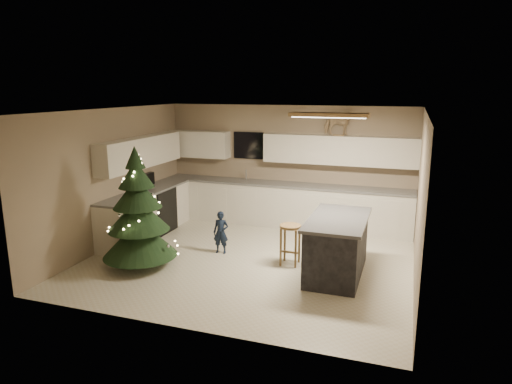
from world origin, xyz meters
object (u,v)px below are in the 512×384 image
Objects in this scene: toddler at (221,232)px; rocking_horse at (339,123)px; island at (337,246)px; bar_stool at (290,235)px; christmas_tree at (138,218)px.

rocking_horse is (1.73, 2.17, 1.87)m from toddler.
toddler is (-2.16, 0.30, -0.09)m from island.
bar_stool is at bearing 153.56° from rocking_horse.
bar_stool is at bearing 168.26° from island.
rocking_horse is at bearing 45.49° from toddler.
island is 0.83× the size of christmas_tree.
island is at bearing -13.79° from toddler.
toddler is 1.26× the size of rocking_horse.
island is at bearing -11.74° from bar_stool.
christmas_tree is 4.46m from rocking_horse.
christmas_tree is 1.53m from toddler.
toddler is at bearing 174.54° from bar_stool.
christmas_tree is 3.32× the size of rocking_horse.
island is 2.43× the size of bar_stool.
island is 2.18× the size of toddler.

